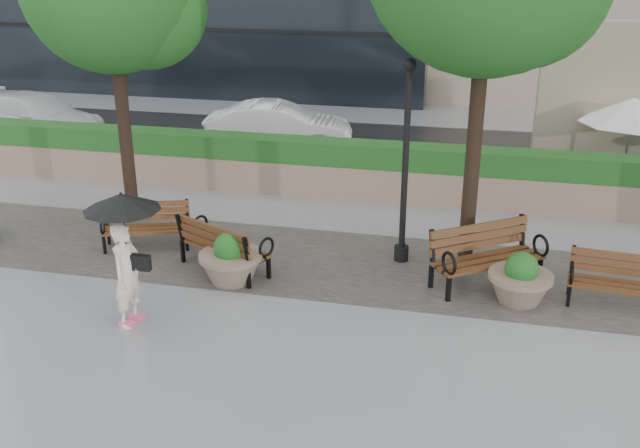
% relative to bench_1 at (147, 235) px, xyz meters
% --- Properties ---
extents(ground, '(100.00, 100.00, 0.00)m').
position_rel_bench_1_xyz_m(ground, '(3.26, -2.91, -0.27)').
color(ground, gray).
rests_on(ground, ground).
extents(cobble_strip, '(28.00, 3.20, 0.01)m').
position_rel_bench_1_xyz_m(cobble_strip, '(3.26, 0.09, -0.27)').
color(cobble_strip, '#383330').
rests_on(cobble_strip, ground).
extents(hedge_wall, '(24.00, 0.80, 1.35)m').
position_rel_bench_1_xyz_m(hedge_wall, '(3.26, 4.09, 0.39)').
color(hedge_wall, '#92725E').
rests_on(hedge_wall, ground).
extents(asphalt_street, '(40.00, 7.00, 0.00)m').
position_rel_bench_1_xyz_m(asphalt_street, '(3.26, 8.09, -0.27)').
color(asphalt_street, black).
rests_on(asphalt_street, ground).
extents(bench_1, '(1.82, 1.19, 0.91)m').
position_rel_bench_1_xyz_m(bench_1, '(0.00, 0.00, 0.00)').
color(bench_1, '#573119').
rests_on(bench_1, ground).
extents(bench_2, '(1.99, 1.49, 1.00)m').
position_rel_bench_1_xyz_m(bench_2, '(1.90, -0.68, 0.03)').
color(bench_2, '#573119').
rests_on(bench_2, ground).
extents(bench_3, '(2.11, 1.85, 1.09)m').
position_rel_bench_1_xyz_m(bench_3, '(6.69, -0.19, 0.05)').
color(bench_3, '#573119').
rests_on(bench_3, ground).
extents(bench_4, '(1.76, 0.84, 0.91)m').
position_rel_bench_1_xyz_m(bench_4, '(8.91, -0.57, -0.00)').
color(bench_4, '#573119').
rests_on(bench_4, ground).
extents(planter_left, '(1.16, 1.16, 0.97)m').
position_rel_bench_1_xyz_m(planter_left, '(2.18, -1.10, 0.11)').
color(planter_left, '#7F6B56').
rests_on(planter_left, ground).
extents(planter_right, '(1.09, 1.09, 0.92)m').
position_rel_bench_1_xyz_m(planter_right, '(7.26, -0.73, 0.09)').
color(planter_right, '#7F6B56').
rests_on(planter_right, ground).
extents(lamppost, '(0.28, 0.28, 3.89)m').
position_rel_bench_1_xyz_m(lamppost, '(5.08, 0.54, 1.44)').
color(lamppost, black).
rests_on(lamppost, ground).
extents(patio_umb_white, '(2.50, 2.50, 2.30)m').
position_rel_bench_1_xyz_m(patio_umb_white, '(9.93, 6.06, 1.72)').
color(patio_umb_white, black).
rests_on(patio_umb_white, ground).
extents(car_left, '(5.20, 3.04, 1.42)m').
position_rel_bench_1_xyz_m(car_left, '(-7.19, 7.16, 0.44)').
color(car_left, silver).
rests_on(car_left, ground).
extents(car_right, '(4.47, 2.11, 1.42)m').
position_rel_bench_1_xyz_m(car_right, '(0.56, 7.67, 0.44)').
color(car_right, silver).
rests_on(car_right, ground).
extents(pedestrian, '(1.20, 1.20, 2.21)m').
position_rel_bench_1_xyz_m(pedestrian, '(1.12, -2.88, 1.07)').
color(pedestrian, beige).
rests_on(pedestrian, ground).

